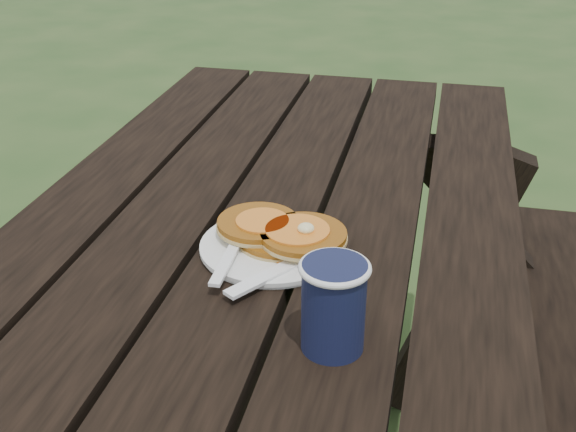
# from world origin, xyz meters

# --- Properties ---
(plate) EXTENTS (0.22, 0.22, 0.01)m
(plate) POSITION_xyz_m (0.03, 0.06, 0.76)
(plate) COLOR white
(plate) RESTS_ON picnic_table
(pancake_stack) EXTENTS (0.19, 0.14, 0.04)m
(pancake_stack) POSITION_xyz_m (0.04, 0.07, 0.77)
(pancake_stack) COLOR #915110
(pancake_stack) RESTS_ON plate
(knife) EXTENTS (0.12, 0.16, 0.00)m
(knife) POSITION_xyz_m (0.06, -0.00, 0.76)
(knife) COLOR white
(knife) RESTS_ON plate
(fork) EXTENTS (0.04, 0.16, 0.01)m
(fork) POSITION_xyz_m (-0.01, -0.01, 0.77)
(fork) COLOR white
(fork) RESTS_ON plate
(coffee_cup) EXTENTS (0.08, 0.08, 0.11)m
(coffee_cup) POSITION_xyz_m (0.15, -0.13, 0.81)
(coffee_cup) COLOR #131837
(coffee_cup) RESTS_ON picnic_table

